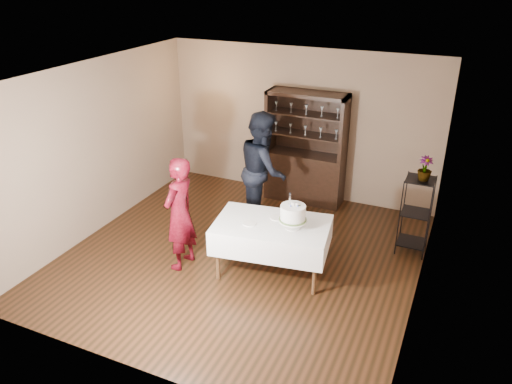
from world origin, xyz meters
TOP-DOWN VIEW (x-y plane):
  - floor at (0.00, 0.00)m, footprint 5.00×5.00m
  - ceiling at (0.00, 0.00)m, footprint 5.00×5.00m
  - back_wall at (0.00, 2.50)m, footprint 5.00×0.02m
  - wall_left at (-2.50, 0.00)m, footprint 0.02×5.00m
  - wall_right at (2.50, 0.00)m, footprint 0.02×5.00m
  - china_hutch at (0.20, 2.25)m, footprint 1.40×0.48m
  - plant_etagere at (2.28, 1.20)m, footprint 0.42×0.42m
  - cake_table at (0.56, -0.18)m, footprint 1.68×1.18m
  - woman at (-0.68, -0.54)m, footprint 0.43×0.62m
  - man at (-0.13, 1.11)m, footprint 1.06×1.16m
  - cake at (0.85, -0.19)m, footprint 0.38×0.38m
  - plate_near at (0.29, -0.32)m, footprint 0.20×0.20m
  - plate_far at (0.56, -0.01)m, footprint 0.25×0.25m
  - potted_plant at (2.32, 1.18)m, footprint 0.26×0.26m

SIDE VIEW (x-z plane):
  - floor at x=0.00m, z-range 0.00..0.00m
  - cake_table at x=0.56m, z-range 0.21..0.98m
  - plant_etagere at x=2.28m, z-range 0.05..1.25m
  - china_hutch at x=0.20m, z-range -0.34..1.66m
  - plate_near at x=0.29m, z-range 0.78..0.79m
  - plate_far at x=0.56m, z-range 0.78..0.79m
  - woman at x=-0.68m, z-range 0.00..1.66m
  - man at x=-0.13m, z-range 0.00..1.92m
  - cake at x=0.85m, z-range 0.72..1.24m
  - back_wall at x=0.00m, z-range 0.00..2.70m
  - wall_left at x=-2.50m, z-range 0.00..2.70m
  - wall_right at x=2.50m, z-range 0.00..2.70m
  - potted_plant at x=2.32m, z-range 1.19..1.54m
  - ceiling at x=0.00m, z-range 2.70..2.70m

